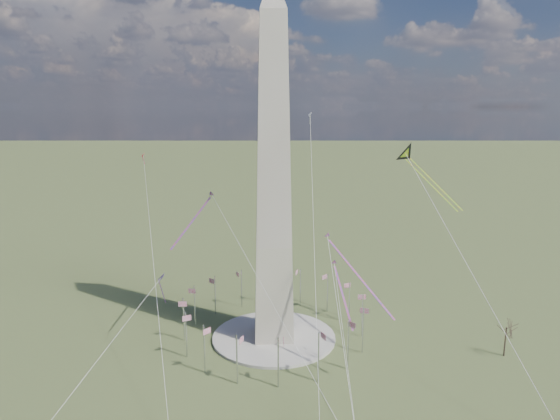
{
  "coord_description": "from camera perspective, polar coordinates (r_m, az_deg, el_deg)",
  "views": [
    {
      "loc": [
        -5.29,
        -135.51,
        66.62
      ],
      "look_at": [
        1.79,
        0.0,
        38.47
      ],
      "focal_mm": 32.0,
      "sensor_mm": 36.0,
      "label": 1
    }
  ],
  "objects": [
    {
      "name": "flagpole_ring",
      "position": [
        148.03,
        -0.71,
        -11.92
      ],
      "size": [
        54.4,
        54.4,
        13.0
      ],
      "color": "silver",
      "rests_on": "ground"
    },
    {
      "name": "kite_delta_black",
      "position": [
        151.83,
        14.49,
        5.88
      ],
      "size": [
        16.42,
        20.17,
        17.62
      ],
      "rotation": [
        0.0,
        0.0,
        3.76
      ],
      "color": "black",
      "rests_on": "ground"
    },
    {
      "name": "kite_small_white",
      "position": [
        175.79,
        3.46,
        10.74
      ],
      "size": [
        1.24,
        1.64,
        4.19
      ],
      "rotation": [
        0.0,
        0.0,
        2.94
      ],
      "color": "white",
      "rests_on": "ground"
    },
    {
      "name": "kite_small_red",
      "position": [
        179.97,
        -15.36,
        5.96
      ],
      "size": [
        1.02,
        1.72,
        4.06
      ],
      "rotation": [
        0.0,
        0.0,
        2.81
      ],
      "color": "red",
      "rests_on": "ground"
    },
    {
      "name": "kite_streamer_mid",
      "position": [
        141.28,
        -9.43,
        -0.43
      ],
      "size": [
        10.96,
        16.72,
        13.01
      ],
      "rotation": [
        0.0,
        0.0,
        2.59
      ],
      "color": "#F34B26",
      "rests_on": "ground"
    },
    {
      "name": "kite_streamer_left",
      "position": [
        127.11,
        7.81,
        -5.96
      ],
      "size": [
        14.61,
        20.7,
        16.51
      ],
      "rotation": [
        0.0,
        0.0,
        3.74
      ],
      "color": "#F34B26",
      "rests_on": "ground"
    },
    {
      "name": "ground",
      "position": [
        151.09,
        -0.7,
        -14.44
      ],
      "size": [
        2000.0,
        2000.0,
        0.0
      ],
      "primitive_type": "plane",
      "color": "#4E562B",
      "rests_on": "ground"
    },
    {
      "name": "kite_diamond_purple",
      "position": [
        147.58,
        -13.4,
        -7.89
      ],
      "size": [
        1.78,
        2.9,
        9.27
      ],
      "rotation": [
        0.0,
        0.0,
        2.72
      ],
      "color": "navy",
      "rests_on": "ground"
    },
    {
      "name": "kite_streamer_right",
      "position": [
        151.07,
        6.9,
        -8.56
      ],
      "size": [
        3.64,
        20.74,
        14.25
      ],
      "rotation": [
        0.0,
        0.0,
        3.26
      ],
      "color": "#F34B26",
      "rests_on": "ground"
    },
    {
      "name": "plaza",
      "position": [
        150.92,
        -0.7,
        -14.31
      ],
      "size": [
        36.0,
        36.0,
        0.8
      ],
      "primitive_type": "cylinder",
      "color": "#A6A198",
      "rests_on": "ground"
    },
    {
      "name": "tree_near",
      "position": [
        150.61,
        24.49,
        -11.9
      ],
      "size": [
        7.19,
        7.19,
        12.58
      ],
      "color": "#48352B",
      "rests_on": "ground"
    },
    {
      "name": "washington_monument",
      "position": [
        136.89,
        -0.75,
        3.88
      ],
      "size": [
        15.56,
        15.56,
        100.0
      ],
      "color": "beige",
      "rests_on": "plaza"
    }
  ]
}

